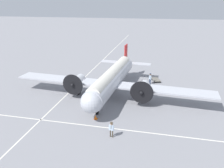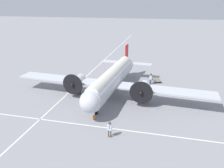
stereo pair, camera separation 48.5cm
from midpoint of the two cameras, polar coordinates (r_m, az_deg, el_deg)
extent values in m
plane|color=gray|center=(31.44, -0.44, -2.80)|extent=(300.00, 300.00, 0.00)
cube|color=silver|center=(33.33, -11.17, -1.79)|extent=(120.00, 0.16, 0.01)
cube|color=silver|center=(23.98, -5.18, -10.93)|extent=(0.16, 120.00, 0.01)
cylinder|color=silver|center=(30.57, -0.45, 1.26)|extent=(15.76, 3.62, 2.53)
cylinder|color=silver|center=(30.35, -0.46, 2.50)|extent=(14.95, 2.81, 1.77)
sphere|color=silver|center=(23.77, -5.97, -4.79)|extent=(2.40, 2.40, 2.40)
cylinder|color=silver|center=(37.73, 3.02, 5.24)|extent=(3.14, 1.60, 1.39)
cube|color=red|center=(37.84, 3.28, 8.05)|extent=(1.72, 0.26, 2.90)
cube|color=silver|center=(38.05, 3.16, 5.57)|extent=(2.14, 8.86, 0.10)
cube|color=silver|center=(29.66, -1.10, -0.02)|extent=(4.40, 27.52, 0.20)
cylinder|color=silver|center=(28.43, 7.73, -1.11)|extent=(2.76, 1.57, 1.39)
cylinder|color=black|center=(27.08, 7.23, -2.23)|extent=(0.24, 2.91, 2.92)
sphere|color=black|center=(26.96, 7.19, -2.33)|extent=(0.49, 0.49, 0.49)
cylinder|color=silver|center=(31.07, -9.47, 0.72)|extent=(2.76, 1.57, 1.39)
cylinder|color=black|center=(29.84, -10.68, -0.21)|extent=(0.24, 2.91, 2.92)
sphere|color=black|center=(29.73, -10.79, -0.30)|extent=(0.49, 0.49, 0.49)
cylinder|color=#4C4C51|center=(29.07, 7.72, -2.82)|extent=(0.18, 0.18, 0.96)
cylinder|color=black|center=(29.26, 7.68, -3.68)|extent=(1.12, 0.38, 1.10)
cylinder|color=#4C4C51|center=(31.66, -9.15, -0.89)|extent=(0.18, 0.18, 0.96)
cylinder|color=black|center=(31.84, -9.11, -1.69)|extent=(1.12, 0.38, 1.10)
cylinder|color=#4C4C51|center=(25.89, -4.41, -6.37)|extent=(0.14, 0.14, 0.88)
cylinder|color=black|center=(26.09, -4.38, -7.23)|extent=(0.71, 0.23, 0.70)
cylinder|color=#473D2D|center=(21.98, -0.50, -12.89)|extent=(0.11, 0.11, 0.79)
cylinder|color=#473D2D|center=(22.05, -1.07, -12.76)|extent=(0.11, 0.11, 0.79)
cube|color=silver|center=(21.64, -0.80, -11.30)|extent=(0.24, 0.40, 0.59)
sphere|color=#8C6647|center=(21.41, -0.80, -10.34)|extent=(0.26, 0.26, 0.26)
cylinder|color=silver|center=(21.58, -0.21, -11.49)|extent=(0.09, 0.09, 0.56)
cylinder|color=silver|center=(21.73, -1.38, -11.25)|extent=(0.09, 0.09, 0.56)
cube|color=black|center=(21.53, -0.89, -11.27)|extent=(0.02, 0.05, 0.38)
cylinder|color=#473D2D|center=(21.36, -0.80, -10.08)|extent=(0.31, 0.31, 0.07)
cylinder|color=navy|center=(35.86, 9.37, 0.69)|extent=(0.12, 0.12, 0.85)
cylinder|color=navy|center=(35.67, 9.60, 0.56)|extent=(0.12, 0.12, 0.85)
cube|color=silver|center=(35.52, 9.55, 1.75)|extent=(0.44, 0.41, 0.64)
sphere|color=#8C6647|center=(35.38, 9.60, 2.45)|extent=(0.28, 0.28, 0.28)
cylinder|color=silver|center=(35.73, 9.31, 1.82)|extent=(0.10, 0.10, 0.61)
cylinder|color=silver|center=(35.34, 9.79, 1.58)|extent=(0.10, 0.10, 0.61)
cylinder|color=navy|center=(35.34, 9.61, 2.64)|extent=(0.42, 0.42, 0.07)
cube|color=#232328|center=(36.04, 7.49, 0.56)|extent=(0.48, 0.17, 0.46)
cube|color=black|center=(35.95, 7.51, 0.95)|extent=(0.17, 0.12, 0.02)
cube|color=#6B665B|center=(37.34, 11.01, 1.19)|extent=(2.42, 1.79, 0.04)
cube|color=#6B665B|center=(38.21, 10.58, 2.06)|extent=(0.41, 1.09, 0.04)
cylinder|color=#6B665B|center=(38.41, 11.34, 1.93)|extent=(0.04, 0.04, 0.22)
cylinder|color=#6B665B|center=(38.09, 9.79, 1.87)|extent=(0.04, 0.04, 0.22)
cylinder|color=black|center=(36.80, 12.05, 0.55)|extent=(0.28, 0.15, 0.28)
cylinder|color=black|center=(36.52, 10.68, 0.50)|extent=(0.28, 0.15, 0.28)
cylinder|color=black|center=(38.27, 11.29, 1.40)|extent=(0.28, 0.15, 0.28)
cylinder|color=black|center=(38.00, 9.98, 1.35)|extent=(0.28, 0.15, 0.28)
cube|color=orange|center=(25.31, -4.86, -9.06)|extent=(0.39, 0.39, 0.03)
cone|color=orange|center=(25.19, -4.87, -8.58)|extent=(0.33, 0.33, 0.52)
camera|label=1|loc=(0.24, -90.45, -0.17)|focal=35.00mm
camera|label=2|loc=(0.24, 89.55, 0.17)|focal=35.00mm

